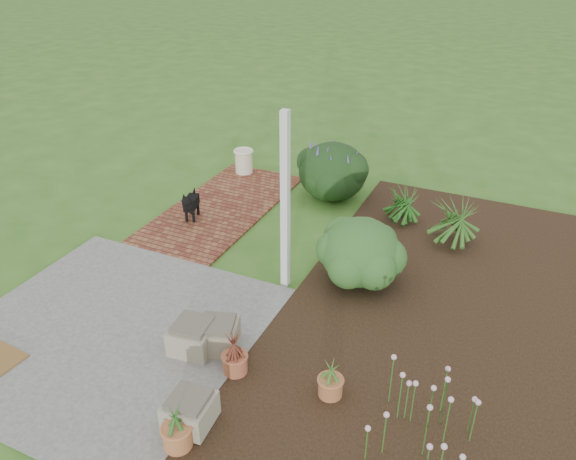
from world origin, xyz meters
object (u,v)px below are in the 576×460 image
at_px(evergreen_shrub, 360,250).
at_px(cream_ceramic_urn, 244,161).
at_px(stone_trough_near, 190,411).
at_px(black_dog, 190,203).

bearing_deg(evergreen_shrub, cream_ceramic_urn, 141.34).
relative_size(stone_trough_near, black_dog, 0.78).
bearing_deg(cream_ceramic_urn, stone_trough_near, -66.13).
distance_m(black_dog, evergreen_shrub, 3.14).
bearing_deg(cream_ceramic_urn, evergreen_shrub, -38.66).
relative_size(cream_ceramic_urn, evergreen_shrub, 0.41).
height_order(stone_trough_near, evergreen_shrub, evergreen_shrub).
height_order(black_dog, cream_ceramic_urn, black_dog).
bearing_deg(black_dog, stone_trough_near, -74.39).
distance_m(stone_trough_near, black_dog, 4.38).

